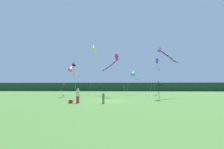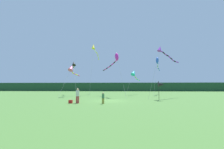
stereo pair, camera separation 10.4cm
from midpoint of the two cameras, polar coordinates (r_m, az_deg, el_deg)
ground_plane at (r=21.29m, az=-0.85°, el=-9.78°), size 120.00×120.00×0.00m
distant_treeline at (r=66.16m, az=2.10°, el=-4.64°), size 108.00×3.63×3.59m
person_adult at (r=18.54m, az=-12.55°, el=-7.45°), size 0.38×0.38×1.74m
person_child at (r=17.67m, az=-3.18°, el=-8.51°), size 0.29×0.29×1.30m
cooler_box at (r=18.81m, az=-15.02°, el=-9.74°), size 0.41×0.34×0.38m
banner_flag_pole at (r=22.79m, az=17.96°, el=-3.62°), size 0.90×0.70×2.74m
kite_purple at (r=27.95m, az=18.68°, el=7.96°), size 6.96×6.28×8.82m
kite_blue at (r=38.63m, az=16.64°, el=4.63°), size 3.81×9.73×9.17m
kite_black at (r=36.24m, az=-14.06°, el=3.66°), size 4.23×8.46×7.92m
kite_cyan at (r=37.38m, az=8.25°, el=0.43°), size 4.25×8.29×6.13m
kite_magenta at (r=29.79m, az=1.13°, el=5.62°), size 5.07×8.98×8.42m
kite_yellow at (r=38.57m, az=-6.47°, el=9.51°), size 0.98×11.46×12.39m
kite_rainbow at (r=31.19m, az=-14.69°, el=2.20°), size 1.65×7.50×6.43m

